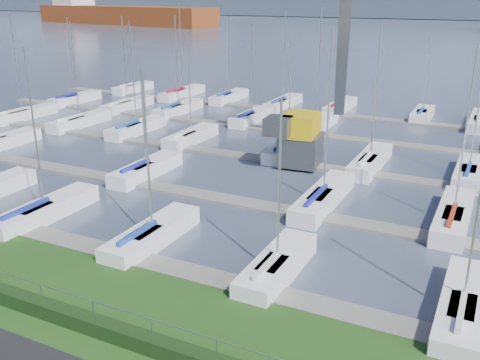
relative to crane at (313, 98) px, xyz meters
The scene contains 6 objects.
hedge 27.75m from the crane, 88.44° to the right, with size 80.00×0.70×0.70m, color black.
fence 27.22m from the crane, 88.42° to the right, with size 0.04×0.04×80.00m, color gray.
docks 5.67m from the crane, 50.26° to the right, with size 90.00×41.60×0.25m.
crane is the anchor object (origin of this frame).
cargo_ship_west 219.11m from the crane, 132.96° to the left, with size 96.53×31.49×21.50m.
sailboat_fleet 2.62m from the crane, 118.58° to the left, with size 75.36×49.49×12.74m.
Camera 1 is at (13.33, -14.77, 13.56)m, focal length 40.00 mm.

